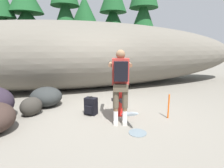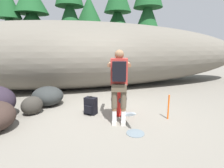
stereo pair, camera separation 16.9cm
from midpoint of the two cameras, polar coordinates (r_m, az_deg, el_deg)
name	(u,v)px [view 1 (the left image)]	position (r m, az deg, el deg)	size (l,w,h in m)	color
ground_plane	(112,114)	(4.68, -1.16, -9.73)	(56.00, 56.00, 0.04)	slate
dirt_embankment	(87,55)	(7.57, -8.65, 9.17)	(15.75, 3.20, 2.73)	#666056
fire_hydrant	(119,101)	(4.48, 1.33, -5.49)	(0.40, 0.35, 0.79)	red
hydrant_water_jet	(130,116)	(3.94, 4.61, -10.45)	(0.36, 1.10, 0.46)	silver
utility_worker	(120,78)	(3.82, 1.49, 1.91)	(0.69, 1.04, 1.65)	beige
spare_backpack	(91,106)	(4.59, -7.92, -7.14)	(0.36, 0.36, 0.47)	black
boulder_small	(46,97)	(5.53, -21.36, -3.84)	(0.91, 0.89, 0.57)	#282B2B
boulder_outlier	(31,106)	(4.96, -25.61, -6.55)	(0.56, 0.42, 0.47)	#302D28
pine_tree_far_left	(4,24)	(11.76, -32.01, 16.17)	(2.08, 2.08, 5.04)	#47331E
pine_tree_left	(27,19)	(11.71, -26.22, 18.34)	(2.94, 2.94, 5.39)	#47331E
pine_tree_center	(66,15)	(11.43, -15.27, 20.87)	(2.54, 2.54, 6.82)	#47331E
pine_tree_right	(85,31)	(12.76, -9.09, 16.45)	(2.92, 2.92, 5.10)	#47331E
pine_tree_far_right	(113,19)	(13.48, -0.05, 20.32)	(2.99, 2.99, 6.71)	#47331E
pine_tree_ridge_end	(143,17)	(10.97, 9.63, 20.69)	(2.53, 2.53, 6.64)	#47331E
survey_stake	(169,106)	(4.47, 16.82, -6.94)	(0.04, 0.04, 0.60)	#E55914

